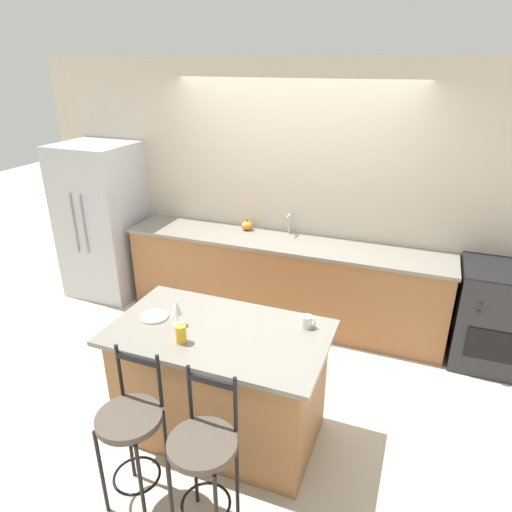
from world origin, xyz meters
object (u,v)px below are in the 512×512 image
(dinner_plate, at_px, (154,316))
(coffee_mug, at_px, (307,322))
(oven_range, at_px, (497,317))
(refrigerator, at_px, (103,221))
(tumbler_cup, at_px, (181,334))
(pumpkin_decoration, at_px, (247,226))
(bar_stool_near, at_px, (132,431))
(wine_glass, at_px, (177,308))
(bar_stool_far, at_px, (204,457))

(dinner_plate, height_order, coffee_mug, coffee_mug)
(coffee_mug, bearing_deg, oven_range, 45.92)
(coffee_mug, bearing_deg, dinner_plate, -165.79)
(refrigerator, xyz_separation_m, tumbler_cup, (2.14, -1.90, 0.08))
(pumpkin_decoration, bearing_deg, bar_stool_near, -83.24)
(oven_range, bearing_deg, refrigerator, -179.23)
(coffee_mug, xyz_separation_m, tumbler_cup, (-0.74, -0.48, 0.02))
(oven_range, height_order, pumpkin_decoration, pumpkin_decoration)
(oven_range, relative_size, dinner_plate, 4.67)
(bar_stool_near, xyz_separation_m, coffee_mug, (0.82, 1.00, 0.38))
(dinner_plate, xyz_separation_m, wine_glass, (0.21, -0.03, 0.12))
(refrigerator, height_order, wine_glass, refrigerator)
(tumbler_cup, relative_size, pumpkin_decoration, 1.03)
(refrigerator, relative_size, dinner_plate, 8.71)
(oven_range, bearing_deg, coffee_mug, -134.08)
(refrigerator, relative_size, tumbler_cup, 14.18)
(dinner_plate, distance_m, wine_glass, 0.25)
(oven_range, xyz_separation_m, dinner_plate, (-2.51, -1.75, 0.44))
(tumbler_cup, bearing_deg, dinner_plate, 148.90)
(dinner_plate, distance_m, coffee_mug, 1.12)
(wine_glass, relative_size, tumbler_cup, 1.49)
(wine_glass, relative_size, coffee_mug, 1.74)
(oven_range, height_order, dinner_plate, oven_range)
(refrigerator, height_order, pumpkin_decoration, refrigerator)
(wine_glass, bearing_deg, bar_stool_near, -85.73)
(wine_glass, relative_size, pumpkin_decoration, 1.54)
(bar_stool_far, bearing_deg, oven_range, 55.09)
(wine_glass, xyz_separation_m, pumpkin_decoration, (-0.26, 1.97, -0.07))
(dinner_plate, relative_size, tumbler_cup, 1.63)
(oven_range, distance_m, bar_stool_near, 3.34)
(bar_stool_far, height_order, tumbler_cup, bar_stool_far)
(bar_stool_near, xyz_separation_m, tumbler_cup, (0.08, 0.51, 0.40))
(bar_stool_far, distance_m, coffee_mug, 1.13)
(bar_stool_near, bearing_deg, bar_stool_far, -2.50)
(bar_stool_near, height_order, dinner_plate, bar_stool_near)
(refrigerator, xyz_separation_m, wine_glass, (2.01, -1.72, 0.15))
(oven_range, xyz_separation_m, bar_stool_near, (-2.25, -2.47, 0.09))
(refrigerator, height_order, dinner_plate, refrigerator)
(bar_stool_far, bearing_deg, pumpkin_decoration, 106.98)
(refrigerator, xyz_separation_m, bar_stool_far, (2.56, -2.44, -0.32))
(pumpkin_decoration, bearing_deg, refrigerator, -171.76)
(dinner_plate, distance_m, pumpkin_decoration, 1.95)
(bar_stool_near, xyz_separation_m, dinner_plate, (-0.26, 0.72, 0.35))
(wine_glass, bearing_deg, refrigerator, 139.42)
(coffee_mug, relative_size, pumpkin_decoration, 0.89)
(oven_range, bearing_deg, wine_glass, -142.31)
(oven_range, xyz_separation_m, pumpkin_decoration, (-2.56, 0.19, 0.50))
(wine_glass, bearing_deg, bar_stool_far, -52.24)
(bar_stool_near, height_order, bar_stool_far, same)
(oven_range, bearing_deg, dinner_plate, -145.12)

